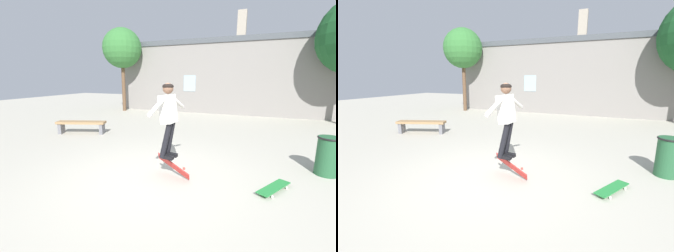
% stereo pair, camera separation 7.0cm
% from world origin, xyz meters
% --- Properties ---
extents(ground_plane, '(40.00, 40.00, 0.00)m').
position_xyz_m(ground_plane, '(0.00, 0.00, 0.00)').
color(ground_plane, '#B2AD9E').
extents(building_backdrop, '(13.88, 0.52, 5.38)m').
position_xyz_m(building_backdrop, '(0.01, 9.09, 2.15)').
color(building_backdrop, gray).
rests_on(building_backdrop, ground_plane).
extents(tree_left, '(2.31, 2.31, 4.89)m').
position_xyz_m(tree_left, '(-5.97, 8.03, 3.71)').
color(tree_left, brown).
rests_on(tree_left, ground_plane).
extents(park_bench, '(1.79, 0.96, 0.46)m').
position_xyz_m(park_bench, '(-4.16, 2.40, 0.34)').
color(park_bench, '#99754C').
rests_on(park_bench, ground_plane).
extents(trash_bin, '(0.48, 0.48, 0.83)m').
position_xyz_m(trash_bin, '(3.28, 1.57, 0.44)').
color(trash_bin, '#235633').
rests_on(trash_bin, ground_plane).
extents(skater, '(0.34, 1.38, 1.50)m').
position_xyz_m(skater, '(0.21, 0.16, 1.35)').
color(skater, silver).
extents(skateboard_flipping, '(0.80, 0.38, 0.44)m').
position_xyz_m(skateboard_flipping, '(0.30, 0.24, 0.24)').
color(skateboard_flipping, red).
extents(skateboard_resting, '(0.61, 0.84, 0.08)m').
position_xyz_m(skateboard_resting, '(2.22, 0.37, 0.07)').
color(skateboard_resting, '#237F38').
rests_on(skateboard_resting, ground_plane).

